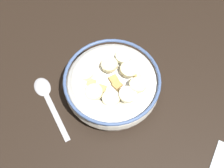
{
  "coord_description": "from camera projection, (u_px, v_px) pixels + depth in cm",
  "views": [
    {
      "loc": [
        -20.11,
        -15.65,
        51.49
      ],
      "look_at": [
        0.0,
        0.0,
        3.0
      ],
      "focal_mm": 47.65,
      "sensor_mm": 36.0,
      "label": 1
    }
  ],
  "objects": [
    {
      "name": "spoon",
      "position": [
        46.0,
        94.0,
        0.57
      ],
      "size": [
        7.75,
        14.01,
        0.8
      ],
      "color": "#B7B7BC",
      "rests_on": "ground_plane"
    },
    {
      "name": "ground_plane",
      "position": [
        112.0,
        93.0,
        0.58
      ],
      "size": [
        108.78,
        108.78,
        2.0
      ],
      "primitive_type": "cube",
      "color": "black"
    },
    {
      "name": "cereal_bowl",
      "position": [
        112.0,
        84.0,
        0.55
      ],
      "size": [
        17.69,
        17.69,
        5.81
      ],
      "color": "silver",
      "rests_on": "ground_plane"
    }
  ]
}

